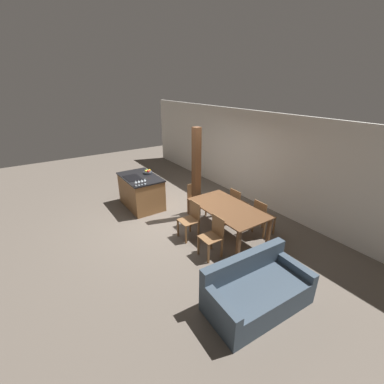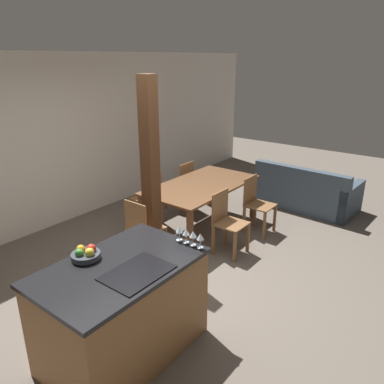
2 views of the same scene
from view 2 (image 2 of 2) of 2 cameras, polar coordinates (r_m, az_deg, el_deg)
The scene contains 16 objects.
ground_plane at distance 4.79m, azimuth -2.54°, elevation -13.24°, with size 16.00×16.00×0.00m, color #665B51.
wall_back at distance 6.22m, azimuth -22.07°, elevation 6.70°, with size 11.20×0.08×2.70m.
kitchen_island at distance 3.59m, azimuth -10.51°, elevation -17.21°, with size 1.45×0.92×0.94m.
fruit_bowl at distance 3.46m, azimuth -15.88°, elevation -9.04°, with size 0.26×0.26×0.12m.
wine_glass_near at distance 3.46m, azimuth 1.27°, elevation -6.91°, with size 0.07×0.07×0.15m.
wine_glass_middle at distance 3.51m, azimuth 0.16°, elevation -6.53°, with size 0.07×0.07×0.15m.
wine_glass_far at distance 3.56m, azimuth -0.92°, elevation -6.17°, with size 0.07×0.07×0.15m.
wine_glass_end at distance 3.60m, azimuth -1.97°, elevation -5.81°, with size 0.07×0.07×0.15m.
dining_table at distance 5.87m, azimuth 1.45°, elevation 0.43°, with size 1.89×1.04×0.75m.
dining_chair_near_left at distance 5.22m, azimuth 5.33°, elevation -4.44°, with size 0.40×0.40×0.88m.
dining_chair_near_right at distance 5.90m, azimuth 9.77°, elevation -1.69°, with size 0.40×0.40×0.88m.
dining_chair_far_left at distance 6.08m, azimuth -6.65°, elevation -0.87°, with size 0.40×0.40×0.88m.
dining_chair_far_right at distance 6.68m, azimuth -1.61°, elevation 1.18°, with size 0.40×0.40×0.88m.
dining_chair_head_end at distance 5.01m, azimuth -7.51°, elevation -5.60°, with size 0.40×0.40×0.88m.
couch at distance 7.15m, azimuth 16.99°, elevation -0.07°, with size 0.97×1.77×0.82m.
timber_post at distance 4.78m, azimuth -6.34°, elevation 2.75°, with size 0.18×0.18×2.43m.
Camera 2 is at (-3.05, -2.60, 2.62)m, focal length 35.00 mm.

